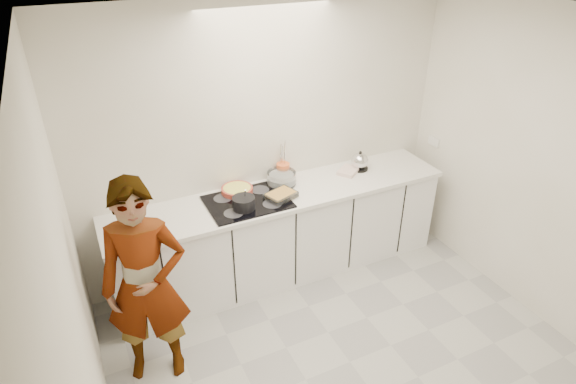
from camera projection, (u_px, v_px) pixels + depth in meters
name	position (u px, v px, depth m)	size (l,w,h in m)	color
floor	(350.00, 362.00, 3.87)	(3.60, 3.20, 0.00)	#B5B5AF
ceiling	(381.00, 26.00, 2.59)	(3.60, 3.20, 0.00)	white
wall_back	(267.00, 141.00, 4.48)	(3.60, 0.00, 2.60)	white
wall_left	(77.00, 309.00, 2.55)	(0.00, 3.20, 2.60)	white
wall_right	(546.00, 173.00, 3.92)	(0.02, 3.20, 2.60)	white
base_cabinets	(282.00, 236.00, 4.66)	(3.20, 0.58, 0.87)	white
countertop	(282.00, 195.00, 4.43)	(3.24, 0.64, 0.04)	white
hob	(247.00, 202.00, 4.27)	(0.72, 0.54, 0.01)	black
tart_dish	(237.00, 190.00, 4.40)	(0.35, 0.35, 0.05)	#B54030
saucepan	(244.00, 203.00, 4.13)	(0.25, 0.25, 0.19)	black
baking_dish	(281.00, 195.00, 4.31)	(0.31, 0.27, 0.05)	silver
mixing_bowl	(281.00, 179.00, 4.54)	(0.31, 0.31, 0.13)	silver
tea_towel	(348.00, 171.00, 4.77)	(0.23, 0.16, 0.04)	white
kettle	(360.00, 162.00, 4.81)	(0.22, 0.22, 0.20)	black
utensil_crock	(283.00, 171.00, 4.64)	(0.13, 0.13, 0.16)	orange
cook	(146.00, 285.00, 3.42)	(0.61, 0.40, 1.68)	white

